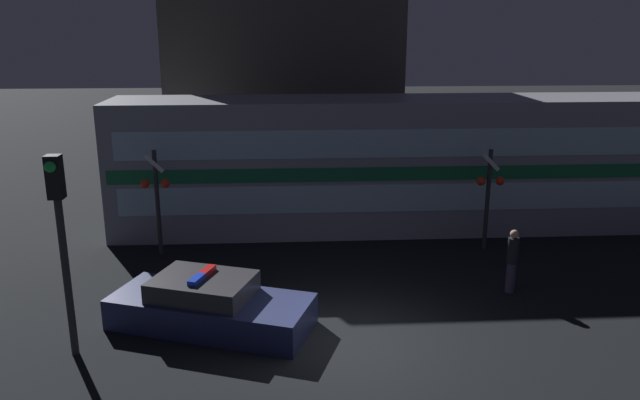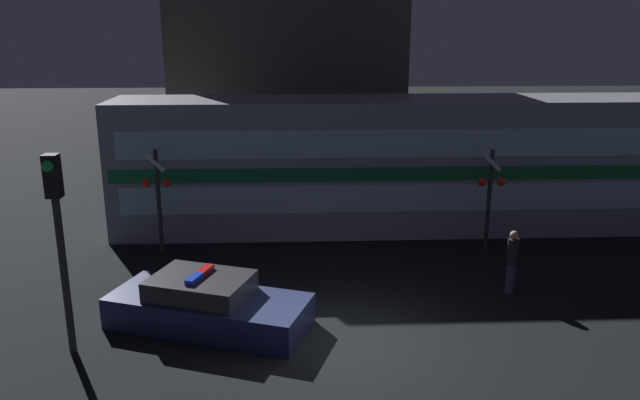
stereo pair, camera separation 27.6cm
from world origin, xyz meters
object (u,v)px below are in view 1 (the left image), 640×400
Objects in this scene: pedestrian at (512,260)px; crossing_signal_near at (489,191)px; police_car at (210,306)px; traffic_light_corner at (61,228)px; train at (394,164)px.

crossing_signal_near is at bearing 83.52° from pedestrian.
police_car is 7.99m from pedestrian.
police_car is 3.86m from traffic_light_corner.
train is 3.60m from crossing_signal_near.
police_car is at bearing -149.71° from crossing_signal_near.
police_car is (-5.66, -7.31, -1.77)m from train.
police_car is 1.57× the size of crossing_signal_near.
train reaches higher than crossing_signal_near.
crossing_signal_near is at bearing 50.12° from police_car.
train is 11.99m from traffic_light_corner.
traffic_light_corner is at bearing -166.04° from pedestrian.
train is at bearing 72.04° from police_car.
police_car is at bearing 22.47° from traffic_light_corner.
traffic_light_corner is at bearing -135.01° from train.
train is 3.80× the size of police_car.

